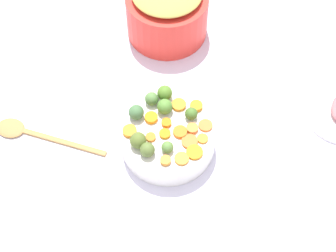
# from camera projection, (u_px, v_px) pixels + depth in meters

# --- Properties ---
(tabletop) EXTENTS (2.40, 2.40, 0.02)m
(tabletop) POSITION_uv_depth(u_px,v_px,m) (152.00, 145.00, 1.30)
(tabletop) COLOR white
(tabletop) RESTS_ON ground
(serving_bowl_carrots) EXTENTS (0.23, 0.23, 0.08)m
(serving_bowl_carrots) POSITION_uv_depth(u_px,v_px,m) (168.00, 137.00, 1.26)
(serving_bowl_carrots) COLOR white
(serving_bowl_carrots) RESTS_ON tabletop
(metal_pot) EXTENTS (0.23, 0.23, 0.14)m
(metal_pot) POSITION_uv_depth(u_px,v_px,m) (167.00, 14.00, 1.44)
(metal_pot) COLOR red
(metal_pot) RESTS_ON tabletop
(carrot_slice_0) EXTENTS (0.05, 0.05, 0.01)m
(carrot_slice_0) POSITION_uv_depth(u_px,v_px,m) (205.00, 124.00, 1.22)
(carrot_slice_0) COLOR orange
(carrot_slice_0) RESTS_ON serving_bowl_carrots
(carrot_slice_1) EXTENTS (0.03, 0.03, 0.01)m
(carrot_slice_1) POSITION_uv_depth(u_px,v_px,m) (196.00, 106.00, 1.25)
(carrot_slice_1) COLOR orange
(carrot_slice_1) RESTS_ON serving_bowl_carrots
(carrot_slice_2) EXTENTS (0.05, 0.05, 0.01)m
(carrot_slice_2) POSITION_uv_depth(u_px,v_px,m) (180.00, 132.00, 1.21)
(carrot_slice_2) COLOR orange
(carrot_slice_2) RESTS_ON serving_bowl_carrots
(carrot_slice_3) EXTENTS (0.05, 0.05, 0.01)m
(carrot_slice_3) POSITION_uv_depth(u_px,v_px,m) (130.00, 131.00, 1.21)
(carrot_slice_3) COLOR orange
(carrot_slice_3) RESTS_ON serving_bowl_carrots
(carrot_slice_4) EXTENTS (0.04, 0.04, 0.01)m
(carrot_slice_4) POSITION_uv_depth(u_px,v_px,m) (192.00, 129.00, 1.21)
(carrot_slice_4) COLOR orange
(carrot_slice_4) RESTS_ON serving_bowl_carrots
(carrot_slice_5) EXTENTS (0.03, 0.03, 0.01)m
(carrot_slice_5) POSITION_uv_depth(u_px,v_px,m) (165.00, 134.00, 1.21)
(carrot_slice_5) COLOR orange
(carrot_slice_5) RESTS_ON serving_bowl_carrots
(carrot_slice_6) EXTENTS (0.03, 0.03, 0.01)m
(carrot_slice_6) POSITION_uv_depth(u_px,v_px,m) (152.00, 137.00, 1.20)
(carrot_slice_6) COLOR orange
(carrot_slice_6) RESTS_ON serving_bowl_carrots
(carrot_slice_7) EXTENTS (0.04, 0.04, 0.01)m
(carrot_slice_7) POSITION_uv_depth(u_px,v_px,m) (182.00, 159.00, 1.17)
(carrot_slice_7) COLOR orange
(carrot_slice_7) RESTS_ON serving_bowl_carrots
(carrot_slice_8) EXTENTS (0.03, 0.03, 0.01)m
(carrot_slice_8) POSITION_uv_depth(u_px,v_px,m) (166.00, 161.00, 1.17)
(carrot_slice_8) COLOR orange
(carrot_slice_8) RESTS_ON serving_bowl_carrots
(carrot_slice_9) EXTENTS (0.06, 0.06, 0.01)m
(carrot_slice_9) POSITION_uv_depth(u_px,v_px,m) (190.00, 141.00, 1.20)
(carrot_slice_9) COLOR orange
(carrot_slice_9) RESTS_ON serving_bowl_carrots
(carrot_slice_10) EXTENTS (0.05, 0.05, 0.01)m
(carrot_slice_10) POSITION_uv_depth(u_px,v_px,m) (153.00, 118.00, 1.23)
(carrot_slice_10) COLOR orange
(carrot_slice_10) RESTS_ON serving_bowl_carrots
(carrot_slice_11) EXTENTS (0.03, 0.03, 0.01)m
(carrot_slice_11) POSITION_uv_depth(u_px,v_px,m) (166.00, 123.00, 1.22)
(carrot_slice_11) COLOR orange
(carrot_slice_11) RESTS_ON serving_bowl_carrots
(carrot_slice_12) EXTENTS (0.05, 0.05, 0.01)m
(carrot_slice_12) POSITION_uv_depth(u_px,v_px,m) (179.00, 105.00, 1.25)
(carrot_slice_12) COLOR orange
(carrot_slice_12) RESTS_ON serving_bowl_carrots
(carrot_slice_13) EXTENTS (0.03, 0.03, 0.01)m
(carrot_slice_13) POSITION_uv_depth(u_px,v_px,m) (203.00, 139.00, 1.20)
(carrot_slice_13) COLOR orange
(carrot_slice_13) RESTS_ON serving_bowl_carrots
(carrot_slice_14) EXTENTS (0.06, 0.06, 0.01)m
(carrot_slice_14) POSITION_uv_depth(u_px,v_px,m) (195.00, 152.00, 1.18)
(carrot_slice_14) COLOR orange
(carrot_slice_14) RESTS_ON serving_bowl_carrots
(brussels_sprout_0) EXTENTS (0.04, 0.04, 0.04)m
(brussels_sprout_0) POSITION_uv_depth(u_px,v_px,m) (136.00, 112.00, 1.22)
(brussels_sprout_0) COLOR #467140
(brussels_sprout_0) RESTS_ON serving_bowl_carrots
(brussels_sprout_1) EXTENTS (0.03, 0.03, 0.03)m
(brussels_sprout_1) POSITION_uv_depth(u_px,v_px,m) (167.00, 147.00, 1.18)
(brussels_sprout_1) COLOR #58843B
(brussels_sprout_1) RESTS_ON serving_bowl_carrots
(brussels_sprout_2) EXTENTS (0.04, 0.04, 0.04)m
(brussels_sprout_2) POSITION_uv_depth(u_px,v_px,m) (165.00, 93.00, 1.25)
(brussels_sprout_2) COLOR #527F28
(brussels_sprout_2) RESTS_ON serving_bowl_carrots
(brussels_sprout_3) EXTENTS (0.04, 0.04, 0.04)m
(brussels_sprout_3) POSITION_uv_depth(u_px,v_px,m) (138.00, 140.00, 1.18)
(brussels_sprout_3) COLOR #576C2A
(brussels_sprout_3) RESTS_ON serving_bowl_carrots
(brussels_sprout_4) EXTENTS (0.03, 0.03, 0.03)m
(brussels_sprout_4) POSITION_uv_depth(u_px,v_px,m) (191.00, 114.00, 1.23)
(brussels_sprout_4) COLOR #477129
(brussels_sprout_4) RESTS_ON serving_bowl_carrots
(brussels_sprout_5) EXTENTS (0.04, 0.04, 0.04)m
(brussels_sprout_5) POSITION_uv_depth(u_px,v_px,m) (165.00, 107.00, 1.23)
(brussels_sprout_5) COLOR #538833
(brussels_sprout_5) RESTS_ON serving_bowl_carrots
(brussels_sprout_6) EXTENTS (0.04, 0.04, 0.04)m
(brussels_sprout_6) POSITION_uv_depth(u_px,v_px,m) (147.00, 150.00, 1.17)
(brussels_sprout_6) COLOR #576F31
(brussels_sprout_6) RESTS_ON serving_bowl_carrots
(brussels_sprout_7) EXTENTS (0.03, 0.03, 0.03)m
(brussels_sprout_7) POSITION_uv_depth(u_px,v_px,m) (153.00, 99.00, 1.25)
(brussels_sprout_7) COLOR #558040
(brussels_sprout_7) RESTS_ON serving_bowl_carrots
(wooden_spoon) EXTENTS (0.12, 0.30, 0.01)m
(wooden_spoon) POSITION_uv_depth(u_px,v_px,m) (27.00, 133.00, 1.30)
(wooden_spoon) COLOR #AE8146
(wooden_spoon) RESTS_ON tabletop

